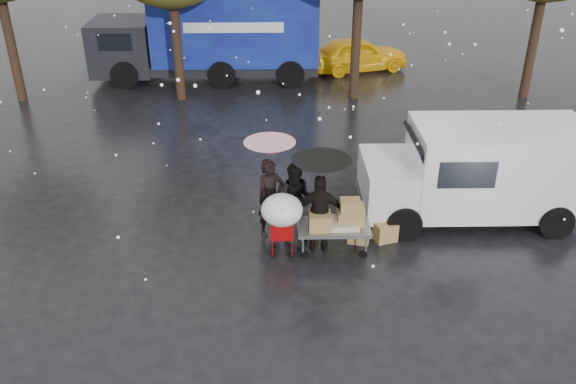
{
  "coord_description": "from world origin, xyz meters",
  "views": [
    {
      "loc": [
        -0.2,
        -10.32,
        7.18
      ],
      "look_at": [
        0.03,
        1.0,
        1.1
      ],
      "focal_mm": 38.0,
      "sensor_mm": 36.0,
      "label": 1
    }
  ],
  "objects_px": {
    "person_black": "(320,214)",
    "vendor_cart": "(338,220)",
    "shopping_cart": "(282,213)",
    "person_pink": "(271,198)",
    "white_van": "(480,170)",
    "yellow_taxi": "(358,54)",
    "blue_truck": "(213,32)"
  },
  "relations": [
    {
      "from": "person_black",
      "to": "white_van",
      "type": "distance_m",
      "value": 3.92
    },
    {
      "from": "shopping_cart",
      "to": "person_pink",
      "type": "bearing_deg",
      "value": 103.9
    },
    {
      "from": "vendor_cart",
      "to": "white_van",
      "type": "xyz_separation_m",
      "value": [
        3.3,
        1.38,
        0.43
      ]
    },
    {
      "from": "yellow_taxi",
      "to": "blue_truck",
      "type": "bearing_deg",
      "value": 83.02
    },
    {
      "from": "blue_truck",
      "to": "person_pink",
      "type": "bearing_deg",
      "value": -79.09
    },
    {
      "from": "person_pink",
      "to": "vendor_cart",
      "type": "xyz_separation_m",
      "value": [
        1.4,
        -0.68,
        -0.16
      ]
    },
    {
      "from": "vendor_cart",
      "to": "shopping_cart",
      "type": "relative_size",
      "value": 1.04
    },
    {
      "from": "white_van",
      "to": "yellow_taxi",
      "type": "distance_m",
      "value": 11.44
    },
    {
      "from": "shopping_cart",
      "to": "white_van",
      "type": "relative_size",
      "value": 0.3
    },
    {
      "from": "person_black",
      "to": "yellow_taxi",
      "type": "bearing_deg",
      "value": -96.92
    },
    {
      "from": "person_black",
      "to": "blue_truck",
      "type": "relative_size",
      "value": 0.21
    },
    {
      "from": "person_black",
      "to": "blue_truck",
      "type": "distance_m",
      "value": 12.31
    },
    {
      "from": "white_van",
      "to": "shopping_cart",
      "type": "bearing_deg",
      "value": -159.74
    },
    {
      "from": "shopping_cart",
      "to": "person_black",
      "type": "bearing_deg",
      "value": 19.51
    },
    {
      "from": "person_black",
      "to": "vendor_cart",
      "type": "relative_size",
      "value": 1.14
    },
    {
      "from": "blue_truck",
      "to": "yellow_taxi",
      "type": "distance_m",
      "value": 5.69
    },
    {
      "from": "shopping_cart",
      "to": "vendor_cart",
      "type": "bearing_deg",
      "value": 12.82
    },
    {
      "from": "blue_truck",
      "to": "person_black",
      "type": "bearing_deg",
      "value": -74.98
    },
    {
      "from": "blue_truck",
      "to": "white_van",
      "type": "bearing_deg",
      "value": -56.88
    },
    {
      "from": "person_black",
      "to": "white_van",
      "type": "relative_size",
      "value": 0.35
    },
    {
      "from": "person_pink",
      "to": "vendor_cart",
      "type": "relative_size",
      "value": 1.17
    },
    {
      "from": "yellow_taxi",
      "to": "shopping_cart",
      "type": "bearing_deg",
      "value": 150.67
    },
    {
      "from": "shopping_cart",
      "to": "blue_truck",
      "type": "distance_m",
      "value": 12.39
    },
    {
      "from": "shopping_cart",
      "to": "white_van",
      "type": "height_order",
      "value": "white_van"
    },
    {
      "from": "shopping_cart",
      "to": "yellow_taxi",
      "type": "xyz_separation_m",
      "value": [
        3.13,
        13.0,
        -0.4
      ]
    },
    {
      "from": "person_black",
      "to": "vendor_cart",
      "type": "distance_m",
      "value": 0.4
    },
    {
      "from": "shopping_cart",
      "to": "blue_truck",
      "type": "bearing_deg",
      "value": 101.14
    },
    {
      "from": "person_black",
      "to": "white_van",
      "type": "xyz_separation_m",
      "value": [
        3.66,
        1.36,
        0.29
      ]
    },
    {
      "from": "blue_truck",
      "to": "yellow_taxi",
      "type": "bearing_deg",
      "value": 8.83
    },
    {
      "from": "person_black",
      "to": "blue_truck",
      "type": "bearing_deg",
      "value": -71.49
    },
    {
      "from": "white_van",
      "to": "blue_truck",
      "type": "distance_m",
      "value": 12.55
    },
    {
      "from": "person_black",
      "to": "shopping_cart",
      "type": "relative_size",
      "value": 1.18
    }
  ]
}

